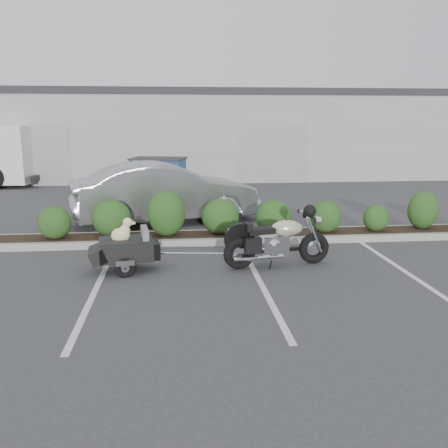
{
  "coord_description": "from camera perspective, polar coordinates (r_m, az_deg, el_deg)",
  "views": [
    {
      "loc": [
        -0.17,
        -8.16,
        2.67
      ],
      "look_at": [
        0.71,
        0.53,
        0.75
      ],
      "focal_mm": 38.0,
      "sensor_mm": 36.0,
      "label": 1
    }
  ],
  "objects": [
    {
      "name": "ground",
      "position": [
        8.59,
        -4.39,
        -5.76
      ],
      "size": [
        90.0,
        90.0,
        0.0
      ],
      "primitive_type": "plane",
      "color": "#38383A",
      "rests_on": "ground"
    },
    {
      "name": "planter_kerb",
      "position": [
        10.75,
        0.63,
        -1.58
      ],
      "size": [
        12.0,
        1.0,
        0.15
      ],
      "primitive_type": "cube",
      "color": "#9E9E93",
      "rests_on": "ground"
    },
    {
      "name": "building",
      "position": [
        25.17,
        -5.51,
        10.83
      ],
      "size": [
        26.0,
        10.0,
        4.0
      ],
      "primitive_type": "cube",
      "color": "#9EA099",
      "rests_on": "ground"
    },
    {
      "name": "motorcycle",
      "position": [
        8.82,
        6.48,
        -2.1
      ],
      "size": [
        2.07,
        0.8,
        1.19
      ],
      "rotation": [
        0.0,
        0.0,
        0.15
      ],
      "color": "black",
      "rests_on": "ground"
    },
    {
      "name": "pet_trailer",
      "position": [
        8.71,
        -11.79,
        -2.88
      ],
      "size": [
        1.68,
        0.95,
        0.99
      ],
      "rotation": [
        0.0,
        0.0,
        0.15
      ],
      "color": "black",
      "rests_on": "ground"
    },
    {
      "name": "sedan",
      "position": [
        12.59,
        -7.01,
        3.75
      ],
      "size": [
        5.12,
        2.93,
        1.6
      ],
      "primitive_type": "imported",
      "rotation": [
        0.0,
        0.0,
        1.84
      ],
      "color": "#9E9FA5",
      "rests_on": "ground"
    },
    {
      "name": "dumpster",
      "position": [
        18.12,
        -7.85,
        5.9
      ],
      "size": [
        2.21,
        1.75,
        1.29
      ],
      "rotation": [
        0.0,
        0.0,
        -0.23
      ],
      "color": "navy",
      "rests_on": "ground"
    }
  ]
}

